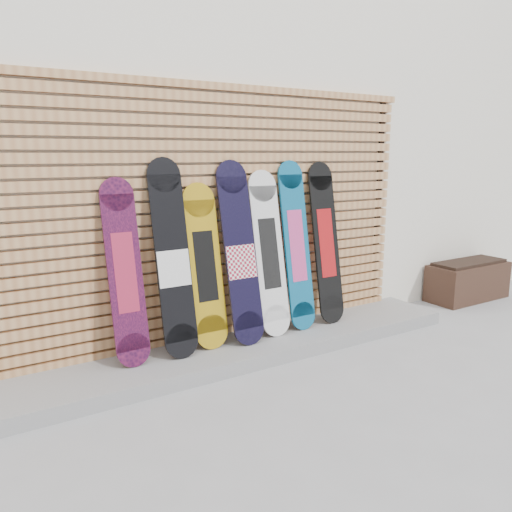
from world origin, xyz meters
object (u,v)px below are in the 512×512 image
object	(u,v)px
snowboard_6	(326,243)
snowboard_2	(205,266)
planter_box	(468,280)
snowboard_4	(269,253)
snowboard_1	(173,260)
snowboard_3	(240,254)
snowboard_0	(125,273)
snowboard_5	(297,246)

from	to	relation	value
snowboard_6	snowboard_2	bearing A→B (deg)	179.52
planter_box	snowboard_6	world-z (taller)	snowboard_6
planter_box	snowboard_6	size ratio (longest dim) A/B	0.68
planter_box	snowboard_4	size ratio (longest dim) A/B	0.71
snowboard_1	snowboard_2	bearing A→B (deg)	5.44
snowboard_3	snowboard_0	bearing A→B (deg)	177.53
planter_box	snowboard_2	distance (m)	3.49
snowboard_4	snowboard_5	bearing A→B (deg)	1.28
snowboard_4	snowboard_5	distance (m)	0.31
planter_box	snowboard_4	bearing A→B (deg)	179.32
snowboard_3	snowboard_6	bearing A→B (deg)	2.14
planter_box	snowboard_1	bearing A→B (deg)	179.65
snowboard_2	snowboard_4	xyz separation A→B (m)	(0.62, -0.02, 0.05)
snowboard_6	snowboard_5	bearing A→B (deg)	179.98
planter_box	snowboard_3	xyz separation A→B (m)	(-3.13, 0.00, 0.65)
snowboard_3	snowboard_5	xyz separation A→B (m)	(0.62, 0.04, 0.01)
snowboard_0	snowboard_4	world-z (taller)	snowboard_4
snowboard_2	snowboard_6	world-z (taller)	snowboard_6
snowboard_1	snowboard_5	bearing A→B (deg)	0.81
snowboard_3	snowboard_6	world-z (taller)	snowboard_3
snowboard_2	snowboard_4	bearing A→B (deg)	-1.61
planter_box	snowboard_0	size ratio (longest dim) A/B	0.73
planter_box	snowboard_0	bearing A→B (deg)	179.35
snowboard_2	snowboard_5	size ratio (longest dim) A/B	0.89
snowboard_0	snowboard_6	xyz separation A→B (m)	(1.95, -0.01, 0.05)
snowboard_2	snowboard_5	xyz separation A→B (m)	(0.93, -0.01, 0.09)
snowboard_3	snowboard_2	bearing A→B (deg)	171.44
snowboard_1	snowboard_2	xyz separation A→B (m)	(0.29, 0.03, -0.09)
snowboard_0	snowboard_2	world-z (taller)	snowboard_0
planter_box	snowboard_5	bearing A→B (deg)	179.09
snowboard_0	snowboard_6	size ratio (longest dim) A/B	0.94
snowboard_2	snowboard_5	world-z (taller)	snowboard_5
snowboard_1	snowboard_4	bearing A→B (deg)	0.66
snowboard_2	snowboard_5	distance (m)	0.93
snowboard_3	snowboard_5	size ratio (longest dim) A/B	1.01
snowboard_1	snowboard_2	distance (m)	0.31
planter_box	snowboard_5	world-z (taller)	snowboard_5
snowboard_4	snowboard_0	bearing A→B (deg)	179.42
planter_box	snowboard_5	xyz separation A→B (m)	(-2.52, 0.04, 0.66)
snowboard_1	snowboard_2	size ratio (longest dim) A/B	1.15
snowboard_2	snowboard_1	bearing A→B (deg)	-174.56
snowboard_3	snowboard_5	distance (m)	0.62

